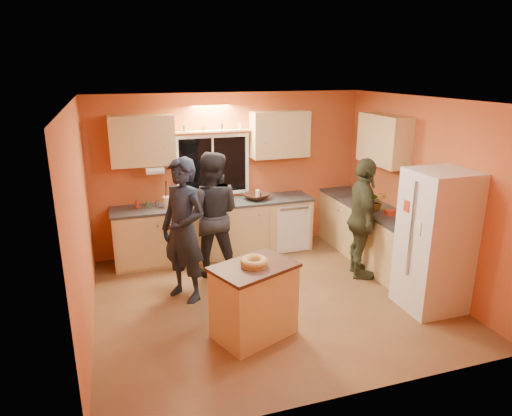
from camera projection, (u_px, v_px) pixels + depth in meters
name	position (u px, v px, depth m)	size (l,w,h in m)	color
ground	(270.00, 299.00, 6.11)	(4.50, 4.50, 0.00)	brown
room_shell	(270.00, 174.00, 6.05)	(4.54, 4.04, 2.61)	#B1572D
back_counter	(237.00, 227.00, 7.53)	(4.23, 0.62, 0.90)	tan
right_counter	(379.00, 239.00, 7.01)	(0.62, 1.84, 0.90)	tan
refrigerator	(435.00, 241.00, 5.67)	(0.72, 0.70, 1.80)	silver
island	(254.00, 300.00, 5.17)	(1.07, 0.91, 0.87)	tan
bundt_pastry	(254.00, 262.00, 5.03)	(0.31, 0.31, 0.09)	tan
person_left	(183.00, 231.00, 5.89)	(0.70, 0.46, 1.91)	black
person_center	(211.00, 215.00, 6.63)	(0.90, 0.70, 1.84)	black
person_right	(362.00, 219.00, 6.56)	(1.04, 0.43, 1.77)	#363924
mixing_bowl	(256.00, 196.00, 7.47)	(0.40, 0.40, 0.10)	black
utensil_crock	(167.00, 202.00, 7.03)	(0.14, 0.14, 0.17)	beige
potted_plant	(377.00, 201.00, 6.87)	(0.26, 0.23, 0.29)	gray
red_box	(391.00, 213.00, 6.68)	(0.16, 0.12, 0.07)	#AD311A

